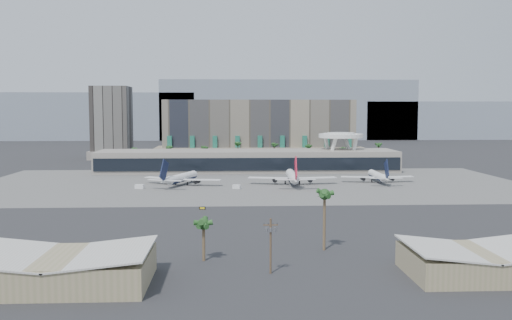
{
  "coord_description": "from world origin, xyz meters",
  "views": [
    {
      "loc": [
        -10.92,
        -215.8,
        35.13
      ],
      "look_at": [
        1.43,
        40.0,
        12.6
      ],
      "focal_mm": 40.0,
      "sensor_mm": 36.0,
      "label": 1
    }
  ],
  "objects_px": {
    "service_vehicle_a": "(140,187)",
    "service_vehicle_b": "(237,187)",
    "airliner_right": "(378,176)",
    "airliner_centre": "(293,177)",
    "utility_pole": "(271,241)",
    "taxiway_sign": "(202,208)",
    "airliner_left": "(181,178)"
  },
  "relations": [
    {
      "from": "service_vehicle_a",
      "to": "utility_pole",
      "type": "bearing_deg",
      "value": -57.21
    },
    {
      "from": "airliner_right",
      "to": "service_vehicle_a",
      "type": "distance_m",
      "value": 113.48
    },
    {
      "from": "airliner_right",
      "to": "taxiway_sign",
      "type": "bearing_deg",
      "value": -138.06
    },
    {
      "from": "airliner_left",
      "to": "service_vehicle_b",
      "type": "bearing_deg",
      "value": -6.14
    },
    {
      "from": "airliner_left",
      "to": "service_vehicle_a",
      "type": "height_order",
      "value": "airliner_left"
    },
    {
      "from": "airliner_right",
      "to": "service_vehicle_b",
      "type": "bearing_deg",
      "value": -164.01
    },
    {
      "from": "utility_pole",
      "to": "airliner_centre",
      "type": "bearing_deg",
      "value": 81.75
    },
    {
      "from": "taxiway_sign",
      "to": "airliner_centre",
      "type": "bearing_deg",
      "value": 60.66
    },
    {
      "from": "utility_pole",
      "to": "taxiway_sign",
      "type": "height_order",
      "value": "utility_pole"
    },
    {
      "from": "utility_pole",
      "to": "airliner_left",
      "type": "xyz_separation_m",
      "value": [
        -31.36,
        146.22,
        -3.66
      ]
    },
    {
      "from": "utility_pole",
      "to": "taxiway_sign",
      "type": "bearing_deg",
      "value": 102.85
    },
    {
      "from": "service_vehicle_b",
      "to": "taxiway_sign",
      "type": "bearing_deg",
      "value": -82.76
    },
    {
      "from": "airliner_left",
      "to": "airliner_centre",
      "type": "bearing_deg",
      "value": 20.43
    },
    {
      "from": "airliner_left",
      "to": "airliner_right",
      "type": "bearing_deg",
      "value": 24.09
    },
    {
      "from": "service_vehicle_a",
      "to": "service_vehicle_b",
      "type": "distance_m",
      "value": 43.41
    },
    {
      "from": "airliner_centre",
      "to": "taxiway_sign",
      "type": "relative_size",
      "value": 19.42
    },
    {
      "from": "airliner_left",
      "to": "service_vehicle_b",
      "type": "xyz_separation_m",
      "value": [
        26.0,
        -13.22,
        -2.58
      ]
    },
    {
      "from": "airliner_centre",
      "to": "taxiway_sign",
      "type": "distance_m",
      "value": 76.63
    },
    {
      "from": "airliner_centre",
      "to": "airliner_right",
      "type": "bearing_deg",
      "value": 9.7
    },
    {
      "from": "utility_pole",
      "to": "airliner_right",
      "type": "relative_size",
      "value": 0.32
    },
    {
      "from": "airliner_centre",
      "to": "service_vehicle_b",
      "type": "distance_m",
      "value": 29.61
    },
    {
      "from": "airliner_right",
      "to": "service_vehicle_b",
      "type": "height_order",
      "value": "airliner_right"
    },
    {
      "from": "airliner_left",
      "to": "service_vehicle_b",
      "type": "height_order",
      "value": "airliner_left"
    },
    {
      "from": "airliner_right",
      "to": "utility_pole",
      "type": "bearing_deg",
      "value": -111.89
    },
    {
      "from": "service_vehicle_a",
      "to": "airliner_right",
      "type": "bearing_deg",
      "value": 21.42
    },
    {
      "from": "service_vehicle_b",
      "to": "service_vehicle_a",
      "type": "bearing_deg",
      "value": -161.51
    },
    {
      "from": "service_vehicle_a",
      "to": "airliner_centre",
      "type": "bearing_deg",
      "value": 21.84
    },
    {
      "from": "airliner_left",
      "to": "utility_pole",
      "type": "bearing_deg",
      "value": -57.09
    },
    {
      "from": "utility_pole",
      "to": "service_vehicle_b",
      "type": "relative_size",
      "value": 3.43
    },
    {
      "from": "service_vehicle_a",
      "to": "taxiway_sign",
      "type": "bearing_deg",
      "value": -47.97
    },
    {
      "from": "airliner_left",
      "to": "service_vehicle_b",
      "type": "distance_m",
      "value": 29.28
    },
    {
      "from": "airliner_left",
      "to": "service_vehicle_a",
      "type": "relative_size",
      "value": 9.49
    }
  ]
}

